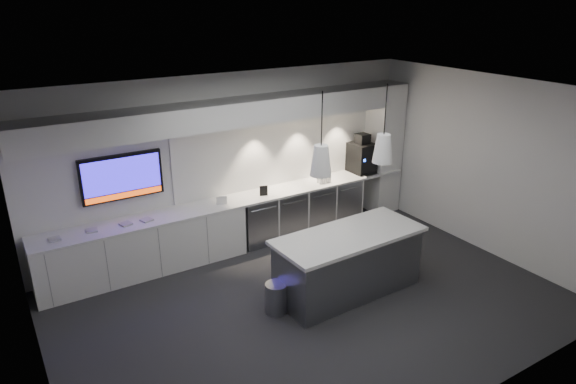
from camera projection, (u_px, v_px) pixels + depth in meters
floor at (312, 303)px, 7.42m from camera, size 7.00×7.00×0.00m
ceiling at (316, 96)px, 6.35m from camera, size 7.00×7.00×0.00m
wall_back at (232, 160)px, 8.87m from camera, size 7.00×0.00×7.00m
wall_front at (463, 294)px, 4.90m from camera, size 7.00×0.00×7.00m
wall_left at (28, 279)px, 5.16m from camera, size 0.00×7.00×7.00m
wall_right at (486, 165)px, 8.61m from camera, size 0.00×7.00×7.00m
back_counter at (242, 199)px, 8.83m from camera, size 6.80×0.65×0.04m
left_base_cabinets at (144, 247)px, 8.13m from camera, size 3.30×0.63×0.86m
fridge_unit_a at (255, 220)px, 9.12m from camera, size 0.60×0.61×0.85m
fridge_unit_b at (285, 213)px, 9.43m from camera, size 0.60×0.61×0.85m
fridge_unit_c at (314, 206)px, 9.74m from camera, size 0.60×0.61×0.85m
fridge_unit_d at (340, 199)px, 10.05m from camera, size 0.60×0.61×0.85m
backsplash at (291, 148)px, 9.43m from camera, size 4.60×0.03×1.30m
soffit at (238, 112)px, 8.31m from camera, size 6.90×0.60×0.40m
column at (383, 148)px, 10.28m from camera, size 0.55×0.55×2.60m
wall_tv at (122, 177)px, 7.87m from camera, size 1.25×0.07×0.72m
island at (348, 263)px, 7.56m from camera, size 2.28×1.04×0.95m
bin at (276, 298)px, 7.16m from camera, size 0.41×0.41×0.44m
coffee_machine at (362, 156)px, 10.04m from camera, size 0.43×0.60×0.77m
sign_black at (264, 191)px, 8.91m from camera, size 0.14×0.06×0.18m
sign_white at (222, 200)px, 8.55m from camera, size 0.18×0.08×0.14m
cup_cluster at (324, 179)px, 9.54m from camera, size 0.25×0.16×0.14m
tray_a at (54, 239)px, 7.32m from camera, size 0.17×0.17×0.02m
tray_b at (92, 230)px, 7.59m from camera, size 0.18×0.18×0.02m
tray_c at (126, 224)px, 7.81m from camera, size 0.20×0.20×0.02m
tray_d at (147, 220)px, 7.94m from camera, size 0.20×0.20×0.02m
pendant_left at (321, 160)px, 6.69m from camera, size 0.29×0.29×1.11m
pendant_right at (383, 148)px, 7.22m from camera, size 0.29×0.29×1.11m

